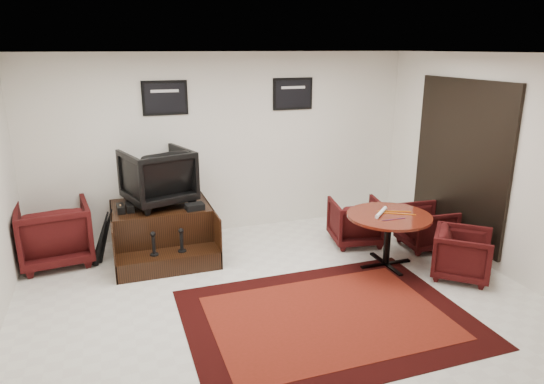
{
  "coord_description": "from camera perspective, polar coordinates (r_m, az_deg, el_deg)",
  "views": [
    {
      "loc": [
        -1.74,
        -4.8,
        2.86
      ],
      "look_at": [
        0.21,
        0.9,
        1.06
      ],
      "focal_mm": 32.0,
      "sensor_mm": 36.0,
      "label": 1
    }
  ],
  "objects": [
    {
      "name": "table_chair_window",
      "position": [
        7.51,
        17.74,
        -3.7
      ],
      "size": [
        0.68,
        0.72,
        0.69
      ],
      "primitive_type": "imported",
      "rotation": [
        0.0,
        0.0,
        1.5
      ],
      "color": "black",
      "rests_on": "ground"
    },
    {
      "name": "table_chair_corner",
      "position": [
        6.7,
        21.51,
        -6.57
      ],
      "size": [
        0.93,
        0.93,
        0.7
      ],
      "primitive_type": "imported",
      "rotation": [
        0.0,
        0.0,
        0.85
      ],
      "color": "black",
      "rests_on": "ground"
    },
    {
      "name": "meeting_table",
      "position": [
        6.64,
        13.57,
        -3.35
      ],
      "size": [
        1.11,
        1.11,
        0.73
      ],
      "color": "#410D09",
      "rests_on": "ground"
    },
    {
      "name": "table_chair_back",
      "position": [
        7.41,
        9.86,
        -3.2
      ],
      "size": [
        0.84,
        0.8,
        0.75
      ],
      "primitive_type": "imported",
      "rotation": [
        0.0,
        0.0,
        2.95
      ],
      "color": "black",
      "rests_on": "ground"
    },
    {
      "name": "umbrella_black",
      "position": [
        6.95,
        -19.46,
        -5.12
      ],
      "size": [
        0.29,
        0.11,
        0.78
      ],
      "primitive_type": null,
      "color": "black",
      "rests_on": "ground"
    },
    {
      "name": "paper_roll",
      "position": [
        6.6,
        12.73,
        -2.35
      ],
      "size": [
        0.34,
        0.33,
        0.05
      ],
      "primitive_type": "cylinder",
      "rotation": [
        0.0,
        1.57,
        0.76
      ],
      "color": "white",
      "rests_on": "meeting_table"
    },
    {
      "name": "polish_kit",
      "position": [
        6.77,
        -9.09,
        -1.72
      ],
      "size": [
        0.27,
        0.2,
        0.09
      ],
      "primitive_type": "cube",
      "rotation": [
        0.0,
        0.0,
        0.11
      ],
      "color": "black",
      "rests_on": "shine_podium"
    },
    {
      "name": "armchair_side",
      "position": [
        7.24,
        -24.24,
        -4.13
      ],
      "size": [
        1.01,
        0.96,
        0.94
      ],
      "primitive_type": "imported",
      "rotation": [
        0.0,
        0.0,
        3.27
      ],
      "color": "black",
      "rests_on": "ground"
    },
    {
      "name": "area_rug",
      "position": [
        5.54,
        6.57,
        -14.46
      ],
      "size": [
        3.07,
        2.3,
        0.01
      ],
      "color": "black",
      "rests_on": "ground"
    },
    {
      "name": "shine_podium",
      "position": [
        7.12,
        -12.75,
        -4.62
      ],
      "size": [
        1.37,
        1.41,
        0.7
      ],
      "color": "black",
      "rests_on": "ground"
    },
    {
      "name": "shine_chair",
      "position": [
        7.0,
        -13.31,
        2.07
      ],
      "size": [
        1.06,
        1.03,
        0.89
      ],
      "primitive_type": "imported",
      "rotation": [
        0.0,
        0.0,
        3.44
      ],
      "color": "black",
      "rests_on": "shine_podium"
    },
    {
      "name": "room_shell",
      "position": [
        5.47,
        4.61,
        5.31
      ],
      "size": [
        6.02,
        5.02,
        2.81
      ],
      "color": "white",
      "rests_on": "ground"
    },
    {
      "name": "umbrella_hooked",
      "position": [
        7.03,
        -19.06,
        -4.83
      ],
      "size": [
        0.29,
        0.11,
        0.78
      ],
      "primitive_type": null,
      "color": "black",
      "rests_on": "ground"
    },
    {
      "name": "ground",
      "position": [
        5.85,
        0.92,
        -12.59
      ],
      "size": [
        6.0,
        6.0,
        0.0
      ],
      "primitive_type": "plane",
      "color": "silver",
      "rests_on": "ground"
    },
    {
      "name": "shoes_pair",
      "position": [
        6.92,
        -16.89,
        -1.8
      ],
      "size": [
        0.23,
        0.28,
        0.1
      ],
      "color": "black",
      "rests_on": "shine_podium"
    },
    {
      "name": "table_clutter",
      "position": [
        6.65,
        14.36,
        -2.5
      ],
      "size": [
        0.56,
        0.37,
        0.01
      ],
      "color": "orange",
      "rests_on": "meeting_table"
    }
  ]
}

